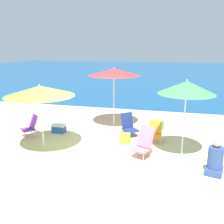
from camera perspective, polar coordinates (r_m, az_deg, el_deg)
ground_plane at (r=7.78m, az=-4.02°, el=-8.40°), size 60.00×60.00×0.00m
sea_water at (r=32.19m, az=10.38°, el=9.06°), size 60.00×40.00×0.01m
beach_umbrella_green at (r=7.13m, az=16.70°, el=5.37°), size 1.57×1.57×2.19m
beach_umbrella_red at (r=9.53m, az=0.45°, el=9.08°), size 1.97×1.97×2.28m
beach_umbrella_lime at (r=7.60m, az=-16.20°, el=4.66°), size 2.05×2.05×1.99m
beach_chair_pink at (r=7.19m, az=7.22°, el=-6.83°), size 0.68×0.73×0.87m
beach_chair_navy at (r=8.86m, az=3.88°, el=-2.99°), size 0.73×0.74×0.78m
beach_chair_purple at (r=9.12m, az=-18.08°, el=-2.91°), size 0.70×0.70×0.77m
beach_chair_orange at (r=8.36m, az=9.85°, el=-4.49°), size 0.45×0.56×0.68m
person_seated_near at (r=6.70m, az=22.49°, el=-10.17°), size 0.50×0.55×0.90m
backpack_green at (r=9.69m, az=10.88°, el=-2.96°), size 0.30×0.20×0.31m
backpack_lime at (r=8.14m, az=2.99°, el=-6.06°), size 0.33×0.24×0.34m
cooler_box at (r=9.34m, az=-12.05°, el=-3.67°), size 0.48×0.30×0.31m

